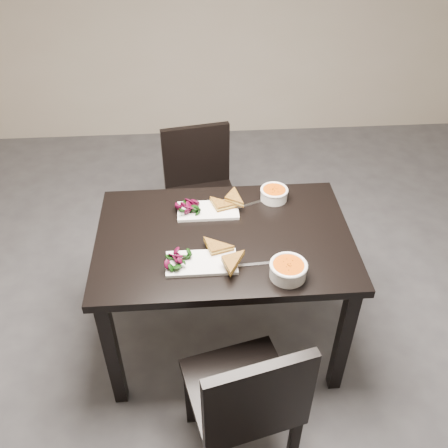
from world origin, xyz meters
name	(u,v)px	position (x,y,z in m)	size (l,w,h in m)	color
ground	(284,348)	(0.00, 0.00, 0.00)	(5.00, 5.00, 0.00)	#47474C
table	(224,251)	(-0.33, 0.10, 0.65)	(1.20, 0.80, 0.75)	black
chair_near	(247,399)	(-0.28, -0.58, 0.48)	(0.51, 0.51, 0.85)	black
chair_far	(201,187)	(-0.42, 0.89, 0.48)	(0.49, 0.49, 0.85)	black
plate_near	(202,263)	(-0.44, -0.08, 0.76)	(0.31, 0.16, 0.02)	white
sandwich_near	(216,254)	(-0.37, -0.07, 0.79)	(0.16, 0.12, 0.05)	#A27022
salad_near	(178,259)	(-0.54, -0.08, 0.79)	(0.10, 0.09, 0.04)	black
soup_bowl_near	(288,269)	(-0.07, -0.18, 0.79)	(0.16, 0.16, 0.07)	white
cutlery_near	(254,264)	(-0.21, -0.10, 0.75)	(0.18, 0.02, 0.00)	silver
plate_far	(208,211)	(-0.39, 0.29, 0.76)	(0.30, 0.15, 0.02)	white
sandwich_far	(221,207)	(-0.33, 0.28, 0.79)	(0.15, 0.11, 0.05)	#A27022
salad_far	(188,207)	(-0.49, 0.29, 0.79)	(0.09, 0.08, 0.04)	black
soup_bowl_far	(274,193)	(-0.05, 0.38, 0.79)	(0.14, 0.14, 0.06)	white
cutlery_far	(248,205)	(-0.19, 0.33, 0.75)	(0.18, 0.02, 0.00)	silver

